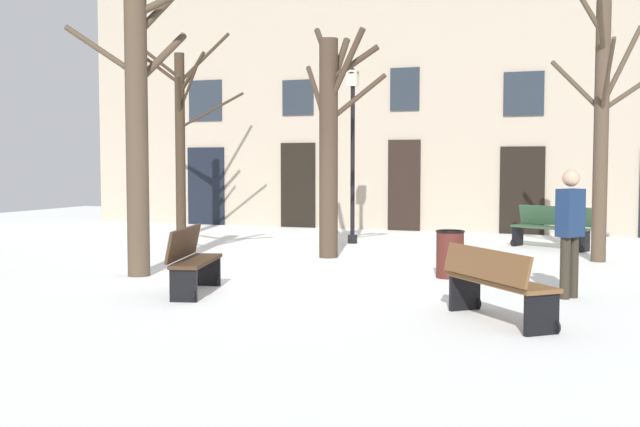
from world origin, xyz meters
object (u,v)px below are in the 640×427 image
bench_back_to_back_left (497,283)px  bench_facing_shops (552,226)px  bench_near_center_tree (192,260)px  tree_right_of_center (330,135)px  tree_center (137,105)px  tree_near_facade (603,120)px  tree_foreground (181,133)px  litter_bin (450,254)px  streetlamp (353,137)px  person_strolling (570,226)px

bench_back_to_back_left → bench_facing_shops: bench_facing_shops is taller
bench_back_to_back_left → bench_near_center_tree: 4.38m
tree_right_of_center → bench_back_to_back_left: (3.95, -5.29, -1.96)m
tree_center → tree_near_facade: bearing=32.7°
bench_back_to_back_left → tree_near_facade: bearing=-51.3°
tree_near_facade → tree_foreground: bearing=170.3°
tree_right_of_center → litter_bin: 3.96m
litter_bin → tree_center: bearing=-162.3°
bench_facing_shops → streetlamp: bearing=-147.0°
tree_foreground → tree_right_of_center: size_ratio=1.10×
tree_center → bench_near_center_tree: size_ratio=3.44×
bench_facing_shops → person_strolling: size_ratio=1.00×
tree_center → streetlamp: (1.70, 6.20, -0.33)m
tree_foreground → litter_bin: size_ratio=6.70×
tree_foreground → litter_bin: tree_foreground is taller
tree_foreground → bench_back_to_back_left: size_ratio=3.28×
litter_bin → streetlamp: bearing=124.3°
tree_center → bench_near_center_tree: 3.13m
bench_facing_shops → person_strolling: 6.49m
tree_foreground → litter_bin: 9.36m
tree_center → tree_foreground: bearing=114.6°
tree_right_of_center → streetlamp: bearing=98.3°
litter_bin → bench_facing_shops: bench_facing_shops is taller
tree_center → tree_right_of_center: bearing=59.2°
bench_facing_shops → bench_near_center_tree: bench_near_center_tree is taller
tree_near_facade → litter_bin: size_ratio=6.65×
tree_foreground → bench_back_to_back_left: 12.23m
tree_center → bench_near_center_tree: (1.70, -1.24, -2.32)m
tree_center → bench_near_center_tree: tree_center is taller
tree_center → tree_right_of_center: 4.10m
tree_near_facade → bench_near_center_tree: (-5.43, -5.82, -2.19)m
tree_foreground → tree_near_facade: bearing=-9.7°
tree_near_facade → streetlamp: tree_near_facade is taller
streetlamp → bench_back_to_back_left: streetlamp is taller
tree_center → litter_bin: size_ratio=7.14×
tree_right_of_center → bench_facing_shops: (4.03, 3.13, -1.94)m
bench_near_center_tree → streetlamp: bearing=-14.9°
streetlamp → bench_near_center_tree: size_ratio=2.52×
tree_foreground → bench_facing_shops: (9.01, 0.35, -2.15)m
streetlamp → litter_bin: size_ratio=5.24×
streetlamp → person_strolling: bearing=-49.8°
bench_near_center_tree → tree_foreground: bearing=16.5°
tree_right_of_center → person_strolling: 5.90m
tree_right_of_center → bench_near_center_tree: 5.14m
litter_bin → person_strolling: (1.91, -1.35, 0.60)m
tree_center → bench_facing_shops: 9.32m
streetlamp → bench_back_to_back_left: bearing=-61.4°
tree_right_of_center → tree_near_facade: bearing=12.0°
person_strolling → bench_near_center_tree: bearing=-40.7°
litter_bin → bench_near_center_tree: bench_near_center_tree is taller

